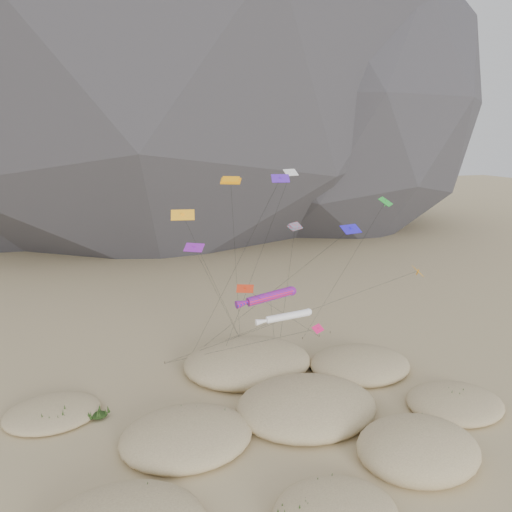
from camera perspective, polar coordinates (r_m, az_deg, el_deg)
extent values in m
plane|color=#CCB789|center=(51.35, 6.15, -20.63)|extent=(500.00, 500.00, 0.00)
ellipsoid|color=black|center=(158.50, -9.58, 24.97)|extent=(191.54, 147.29, 156.00)
ellipsoid|color=#2B2B30|center=(162.98, -26.45, 17.78)|extent=(136.20, 127.83, 116.00)
ellipsoid|color=black|center=(166.03, 8.38, 16.84)|extent=(130.55, 126.41, 100.00)
ellipsoid|color=#CCB789|center=(51.17, 18.01, -20.20)|extent=(11.56, 9.83, 4.06)
ellipsoid|color=#CCB789|center=(51.46, -7.95, -19.71)|extent=(12.88, 10.95, 2.98)
ellipsoid|color=#CCB789|center=(55.59, 5.79, -16.67)|extent=(15.22, 12.94, 3.71)
ellipsoid|color=#CCB789|center=(60.56, 21.76, -15.31)|extent=(10.73, 9.12, 2.16)
ellipsoid|color=#CCB789|center=(64.54, -0.97, -11.99)|extent=(16.29, 13.84, 3.86)
ellipsoid|color=#CCB789|center=(65.71, 11.77, -12.01)|extent=(12.94, 11.00, 2.90)
ellipsoid|color=#CCB789|center=(59.12, -22.25, -16.22)|extent=(9.92, 8.43, 1.75)
ellipsoid|color=black|center=(44.46, -11.12, -25.84)|extent=(2.48, 2.12, 0.74)
ellipsoid|color=black|center=(45.63, 7.95, -24.97)|extent=(1.98, 1.69, 0.59)
ellipsoid|color=black|center=(53.82, 18.62, -18.30)|extent=(3.27, 2.80, 0.98)
ellipsoid|color=black|center=(50.18, 19.50, -21.24)|extent=(2.58, 2.21, 0.77)
ellipsoid|color=black|center=(53.77, -8.30, -17.95)|extent=(2.97, 2.54, 0.89)
ellipsoid|color=black|center=(53.71, -4.71, -18.00)|extent=(2.18, 1.87, 0.65)
ellipsoid|color=black|center=(53.95, 6.34, -17.39)|extent=(2.93, 2.51, 0.88)
ellipsoid|color=black|center=(56.79, 9.34, -15.89)|extent=(2.64, 2.25, 0.79)
ellipsoid|color=black|center=(53.50, 6.19, -17.93)|extent=(2.26, 1.94, 0.68)
ellipsoid|color=black|center=(61.56, 21.76, -14.69)|extent=(2.65, 2.27, 0.79)
ellipsoid|color=black|center=(62.64, -2.93, -12.72)|extent=(2.88, 2.46, 0.86)
ellipsoid|color=black|center=(61.62, 0.07, -13.27)|extent=(2.38, 2.04, 0.71)
ellipsoid|color=black|center=(67.80, 11.16, -11.10)|extent=(2.54, 2.17, 0.76)
ellipsoid|color=black|center=(64.71, 12.44, -12.53)|extent=(1.84, 1.58, 0.55)
ellipsoid|color=black|center=(57.34, -22.07, -17.07)|extent=(2.30, 1.97, 0.69)
ellipsoid|color=black|center=(57.03, -17.52, -16.95)|extent=(1.77, 1.51, 0.53)
cylinder|color=#3F2D1E|center=(65.85, -4.21, -12.17)|extent=(0.08, 0.08, 0.30)
cylinder|color=#3F2D1E|center=(70.52, -1.38, -10.29)|extent=(0.08, 0.08, 0.30)
cylinder|color=#3F2D1E|center=(69.18, 0.21, -10.79)|extent=(0.08, 0.08, 0.30)
cylinder|color=#3F2D1E|center=(73.48, 5.35, -9.32)|extent=(0.08, 0.08, 0.30)
cylinder|color=#3F2D1E|center=(74.58, 7.23, -9.02)|extent=(0.08, 0.08, 0.30)
cylinder|color=#3F2D1E|center=(68.12, -7.52, -11.33)|extent=(0.08, 0.08, 0.30)
cylinder|color=#3F2D1E|center=(75.97, 8.48, -8.62)|extent=(0.08, 0.08, 0.30)
cylinder|color=#3F2D1E|center=(67.02, -10.39, -11.89)|extent=(0.08, 0.08, 0.30)
cylinder|color=red|center=(54.71, 1.64, -4.62)|extent=(5.58, 1.69, 1.56)
sphere|color=red|center=(55.89, 4.12, -4.01)|extent=(1.04, 1.04, 1.04)
cone|color=red|center=(53.56, -1.20, -5.34)|extent=(2.35, 1.18, 1.12)
cylinder|color=black|center=(62.97, 1.94, -7.74)|extent=(5.29, 12.26, 11.69)
cylinder|color=white|center=(56.92, 3.65, -6.87)|extent=(5.10, 0.88, 1.16)
sphere|color=white|center=(57.77, 6.00, -6.39)|extent=(0.85, 0.85, 0.85)
cone|color=white|center=(56.11, 0.98, -7.43)|extent=(2.07, 0.76, 0.87)
cylinder|color=black|center=(63.44, -1.74, -8.92)|extent=(7.04, 13.66, 8.91)
cube|color=orange|center=(55.99, -2.91, 8.56)|extent=(2.41, 1.88, 0.68)
cube|color=orange|center=(55.97, -2.91, 8.73)|extent=(2.02, 1.54, 0.66)
cylinder|color=black|center=(63.66, -2.29, -1.71)|extent=(4.09, 10.45, 23.86)
cube|color=red|center=(55.56, 4.50, 3.32)|extent=(2.17, 1.91, 0.58)
cube|color=red|center=(55.53, 4.50, 3.51)|extent=(1.81, 1.58, 0.57)
cylinder|color=black|center=(62.81, 3.46, -4.31)|extent=(2.21, 10.06, 18.89)
cube|color=orange|center=(61.47, 18.00, -1.64)|extent=(1.64, 2.22, 0.87)
cube|color=orange|center=(61.51, 17.99, -1.78)|extent=(0.37, 0.34, 0.67)
cylinder|color=black|center=(62.08, 3.33, -7.25)|extent=(28.26, 12.69, 13.27)
cube|color=purple|center=(52.94, -7.09, 0.97)|extent=(2.31, 2.03, 0.72)
cube|color=purple|center=(52.97, -7.09, 0.81)|extent=(0.31, 0.29, 0.71)
cylinder|color=black|center=(61.38, -3.85, -5.52)|extent=(8.82, 10.90, 17.26)
cube|color=red|center=(49.95, -1.26, -3.75)|extent=(1.91, 1.48, 0.61)
cube|color=red|center=(49.99, -1.26, -3.92)|extent=(0.25, 0.23, 0.59)
cylinder|color=black|center=(62.06, 3.80, -6.97)|extent=(16.39, 16.19, 13.87)
cube|color=#FFA61A|center=(52.34, -8.37, 4.67)|extent=(2.62, 1.69, 0.94)
cube|color=#FFA61A|center=(52.37, -8.37, 4.50)|extent=(0.34, 0.34, 0.82)
cylinder|color=black|center=(60.83, -4.38, -3.98)|extent=(9.85, 10.64, 20.74)
cube|color=green|center=(59.71, 14.59, 6.04)|extent=(2.64, 2.66, 0.86)
cube|color=green|center=(59.73, 14.59, 5.90)|extent=(0.36, 0.37, 0.84)
cylinder|color=black|center=(65.80, 9.51, -2.49)|extent=(4.64, 12.06, 21.30)
cube|color=#2317C6|center=(55.62, 10.79, 3.04)|extent=(2.49, 1.68, 0.80)
cube|color=#2317C6|center=(55.64, 10.78, 2.89)|extent=(0.31, 0.27, 0.79)
cylinder|color=black|center=(60.64, 0.79, -4.98)|extent=(15.81, 13.15, 18.77)
cube|color=silver|center=(60.14, 4.00, 9.51)|extent=(1.94, 1.33, 0.74)
cube|color=silver|center=(60.15, 4.00, 9.37)|extent=(0.27, 0.30, 0.60)
cylinder|color=black|center=(61.73, -0.27, -1.88)|extent=(8.69, 2.06, 24.43)
cube|color=#EE1662|center=(56.63, 7.09, -8.24)|extent=(1.74, 1.52, 0.64)
cube|color=#EE1662|center=(56.69, 7.09, -8.38)|extent=(0.27, 0.28, 0.53)
cylinder|color=black|center=(61.12, -2.34, -10.38)|extent=(15.47, 12.88, 7.77)
cube|color=#5120BD|center=(51.13, 2.81, 8.85)|extent=(1.96, 1.24, 0.78)
cube|color=#5120BD|center=(51.15, 2.81, 8.68)|extent=(0.27, 0.31, 0.61)
cylinder|color=black|center=(58.51, -3.07, -2.75)|extent=(7.41, 13.27, 24.52)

